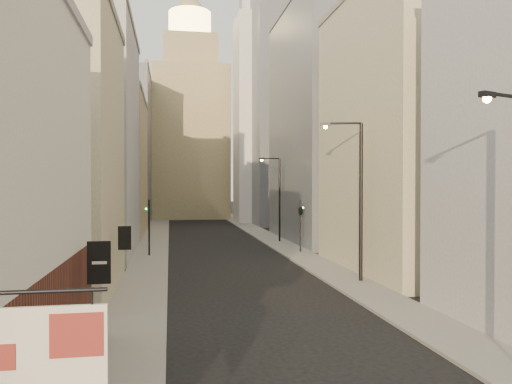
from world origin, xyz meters
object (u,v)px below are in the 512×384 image
at_px(clock_tower, 190,125).
at_px(traffic_light_left, 149,217).
at_px(white_tower, 260,111).
at_px(streetlamp_far, 277,194).
at_px(traffic_light_right, 301,211).
at_px(streetlamp_mid, 357,191).

height_order(clock_tower, traffic_light_left, clock_tower).
xyz_separation_m(white_tower, streetlamp_far, (-3.36, -29.33, -13.36)).
bearing_deg(clock_tower, traffic_light_right, -81.23).
bearing_deg(clock_tower, traffic_light_left, -96.24).
height_order(streetlamp_mid, traffic_light_right, streetlamp_mid).
distance_m(white_tower, traffic_light_right, 40.61).
relative_size(white_tower, streetlamp_far, 4.52).
bearing_deg(white_tower, streetlamp_mid, -93.34).
bearing_deg(streetlamp_mid, traffic_light_right, 105.73).
xyz_separation_m(traffic_light_left, traffic_light_right, (13.62, -0.03, 0.40)).
distance_m(streetlamp_mid, streetlamp_far, 22.34).
height_order(clock_tower, streetlamp_mid, clock_tower).
height_order(white_tower, traffic_light_right, white_tower).
relative_size(clock_tower, white_tower, 1.08).
distance_m(white_tower, traffic_light_left, 43.89).
height_order(white_tower, streetlamp_far, white_tower).
bearing_deg(traffic_light_left, white_tower, -126.78).
distance_m(streetlamp_mid, traffic_light_right, 14.08).
xyz_separation_m(streetlamp_mid, streetlamp_far, (-0.34, 22.33, -0.65)).
bearing_deg(traffic_light_right, streetlamp_far, -97.78).
xyz_separation_m(clock_tower, traffic_light_right, (7.98, -51.72, -13.76)).
height_order(white_tower, streetlamp_mid, white_tower).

